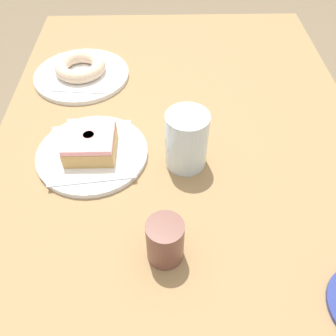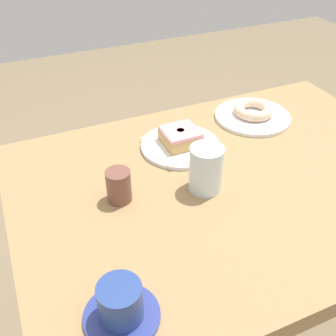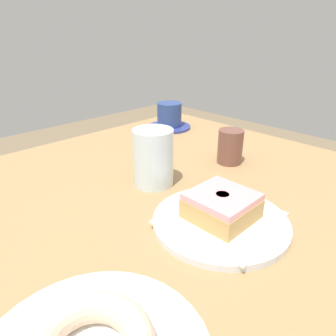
# 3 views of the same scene
# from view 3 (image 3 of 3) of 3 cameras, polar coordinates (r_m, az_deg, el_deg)

# --- Properties ---
(table) EXTENTS (1.04, 0.74, 0.76)m
(table) POSITION_cam_3_polar(r_m,az_deg,el_deg) (0.60, -8.14, -12.09)
(table) COLOR #9B794E
(table) RESTS_ON ground_plane
(plate_glazed_square) EXTENTS (0.21, 0.21, 0.01)m
(plate_glazed_square) POSITION_cam_3_polar(r_m,az_deg,el_deg) (0.49, 9.66, -9.76)
(plate_glazed_square) COLOR white
(plate_glazed_square) RESTS_ON table
(napkin_glazed_square) EXTENTS (0.17, 0.17, 0.00)m
(napkin_glazed_square) POSITION_cam_3_polar(r_m,az_deg,el_deg) (0.49, 9.72, -9.10)
(napkin_glazed_square) COLOR white
(napkin_glazed_square) RESTS_ON plate_glazed_square
(donut_glazed_square) EXTENTS (0.09, 0.09, 0.04)m
(donut_glazed_square) POSITION_cam_3_polar(r_m,az_deg,el_deg) (0.47, 9.90, -6.90)
(donut_glazed_square) COLOR tan
(donut_glazed_square) RESTS_ON napkin_glazed_square
(water_glass) EXTENTS (0.08, 0.08, 0.11)m
(water_glass) POSITION_cam_3_polar(r_m,az_deg,el_deg) (0.58, -2.73, 1.94)
(water_glass) COLOR silver
(water_glass) RESTS_ON table
(coffee_cup) EXTENTS (0.13, 0.13, 0.08)m
(coffee_cup) POSITION_cam_3_polar(r_m,az_deg,el_deg) (0.94, 0.25, 9.44)
(coffee_cup) COLOR navy
(coffee_cup) RESTS_ON table
(sugar_jar) EXTENTS (0.06, 0.06, 0.08)m
(sugar_jar) POSITION_cam_3_polar(r_m,az_deg,el_deg) (0.70, 11.45, 3.92)
(sugar_jar) COLOR brown
(sugar_jar) RESTS_ON table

